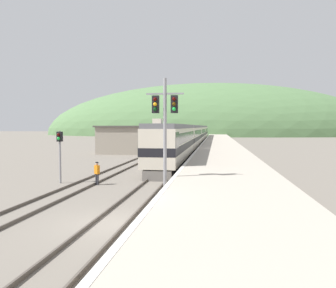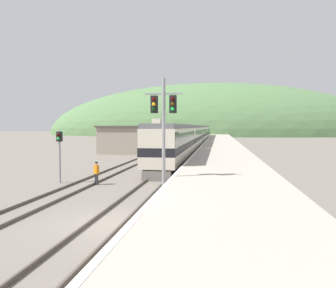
{
  "view_description": "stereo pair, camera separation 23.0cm",
  "coord_description": "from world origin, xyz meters",
  "px_view_note": "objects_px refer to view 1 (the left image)",
  "views": [
    {
      "loc": [
        4.34,
        -13.0,
        4.07
      ],
      "look_at": [
        0.13,
        15.58,
        2.52
      ],
      "focal_mm": 35.0,
      "sensor_mm": 36.0,
      "label": 1
    },
    {
      "loc": [
        4.57,
        -12.97,
        4.07
      ],
      "look_at": [
        0.13,
        15.58,
        2.52
      ],
      "focal_mm": 35.0,
      "sensor_mm": 36.0,
      "label": 2
    }
  ],
  "objects_px": {
    "express_train_lead_car": "(173,143)",
    "carriage_fourth": "(202,132)",
    "signal_post_siding": "(60,146)",
    "track_worker": "(97,172)",
    "carriage_second": "(190,137)",
    "carriage_third": "(198,134)",
    "signal_mast_main": "(165,119)"
  },
  "relations": [
    {
      "from": "express_train_lead_car",
      "to": "carriage_second",
      "type": "relative_size",
      "value": 0.89
    },
    {
      "from": "signal_mast_main",
      "to": "track_worker",
      "type": "height_order",
      "value": "signal_mast_main"
    },
    {
      "from": "express_train_lead_car",
      "to": "signal_mast_main",
      "type": "xyz_separation_m",
      "value": [
        1.39,
        -14.51,
        2.13
      ]
    },
    {
      "from": "signal_post_siding",
      "to": "signal_mast_main",
      "type": "bearing_deg",
      "value": -21.3
    },
    {
      "from": "express_train_lead_car",
      "to": "track_worker",
      "type": "bearing_deg",
      "value": -108.33
    },
    {
      "from": "carriage_second",
      "to": "signal_mast_main",
      "type": "bearing_deg",
      "value": -87.83
    },
    {
      "from": "signal_post_siding",
      "to": "track_worker",
      "type": "bearing_deg",
      "value": -5.88
    },
    {
      "from": "carriage_second",
      "to": "express_train_lead_car",
      "type": "bearing_deg",
      "value": -90.0
    },
    {
      "from": "carriage_third",
      "to": "track_worker",
      "type": "height_order",
      "value": "carriage_third"
    },
    {
      "from": "carriage_second",
      "to": "signal_mast_main",
      "type": "xyz_separation_m",
      "value": [
        1.39,
        -36.69,
        2.15
      ]
    },
    {
      "from": "carriage_third",
      "to": "carriage_fourth",
      "type": "distance_m",
      "value": 23.18
    },
    {
      "from": "express_train_lead_car",
      "to": "carriage_third",
      "type": "bearing_deg",
      "value": 90.0
    },
    {
      "from": "carriage_fourth",
      "to": "signal_mast_main",
      "type": "distance_m",
      "value": 83.09
    },
    {
      "from": "carriage_third",
      "to": "signal_post_siding",
      "type": "relative_size",
      "value": 5.93
    },
    {
      "from": "carriage_third",
      "to": "signal_post_siding",
      "type": "bearing_deg",
      "value": -96.77
    },
    {
      "from": "carriage_third",
      "to": "signal_mast_main",
      "type": "distance_m",
      "value": 59.92
    },
    {
      "from": "express_train_lead_car",
      "to": "signal_post_siding",
      "type": "xyz_separation_m",
      "value": [
        -6.73,
        -11.34,
        0.35
      ]
    },
    {
      "from": "express_train_lead_car",
      "to": "signal_post_siding",
      "type": "bearing_deg",
      "value": -120.69
    },
    {
      "from": "carriage_third",
      "to": "signal_mast_main",
      "type": "height_order",
      "value": "signal_mast_main"
    },
    {
      "from": "express_train_lead_car",
      "to": "track_worker",
      "type": "distance_m",
      "value": 12.34
    },
    {
      "from": "track_worker",
      "to": "express_train_lead_car",
      "type": "bearing_deg",
      "value": 71.67
    },
    {
      "from": "carriage_second",
      "to": "track_worker",
      "type": "bearing_deg",
      "value": -96.5
    },
    {
      "from": "express_train_lead_car",
      "to": "signal_mast_main",
      "type": "distance_m",
      "value": 14.73
    },
    {
      "from": "carriage_second",
      "to": "carriage_fourth",
      "type": "xyz_separation_m",
      "value": [
        0.0,
        46.36,
        0.0
      ]
    },
    {
      "from": "express_train_lead_car",
      "to": "signal_post_siding",
      "type": "relative_size",
      "value": 5.28
    },
    {
      "from": "carriage_third",
      "to": "carriage_fourth",
      "type": "height_order",
      "value": "same"
    },
    {
      "from": "carriage_fourth",
      "to": "signal_post_siding",
      "type": "bearing_deg",
      "value": -94.82
    },
    {
      "from": "signal_mast_main",
      "to": "carriage_fourth",
      "type": "bearing_deg",
      "value": 90.96
    },
    {
      "from": "carriage_second",
      "to": "carriage_fourth",
      "type": "distance_m",
      "value": 46.36
    },
    {
      "from": "express_train_lead_car",
      "to": "carriage_fourth",
      "type": "xyz_separation_m",
      "value": [
        0.0,
        68.54,
        -0.01
      ]
    },
    {
      "from": "carriage_second",
      "to": "carriage_third",
      "type": "relative_size",
      "value": 1.0
    },
    {
      "from": "signal_mast_main",
      "to": "track_worker",
      "type": "relative_size",
      "value": 4.28
    }
  ]
}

